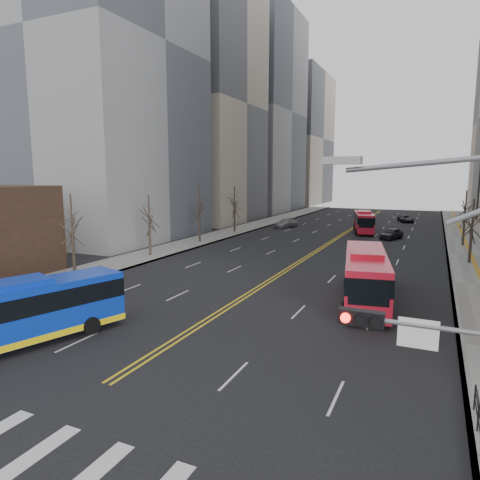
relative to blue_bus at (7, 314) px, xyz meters
The scene contains 12 objects.
ground 9.53m from the blue_bus, 39.29° to the right, with size 220.00×220.00×0.00m, color black.
sidewalk_left 40.20m from the blue_bus, 103.34° to the left, with size 5.00×130.00×0.15m, color gray.
crosswalk 9.53m from the blue_bus, 39.29° to the right, with size 26.70×4.00×0.01m.
centerline 49.65m from the blue_bus, 81.62° to the left, with size 0.55×100.00×0.01m.
office_towers 66.77m from the blue_bus, 83.29° to the left, with size 83.00×134.00×58.00m.
street_trees 28.79m from the blue_bus, 89.89° to the left, with size 35.20×47.20×7.60m.
blue_bus is the anchor object (origin of this frame).
red_bus_near 22.56m from the blue_bus, 46.47° to the left, with size 4.81×12.28×3.78m.
red_bus_far 55.54m from the blue_bus, 79.99° to the left, with size 4.75×11.00×3.41m.
car_dark_mid 50.90m from the blue_bus, 73.54° to the left, with size 1.87×4.65×1.59m, color black.
car_silver 55.75m from the blue_bus, 93.59° to the left, with size 2.09×5.13×1.49m, color #99999E.
car_dark_far 74.67m from the blue_bus, 78.57° to the left, with size 2.21×4.80×1.33m, color black.
Camera 1 is at (12.47, -8.38, 8.96)m, focal length 32.00 mm.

